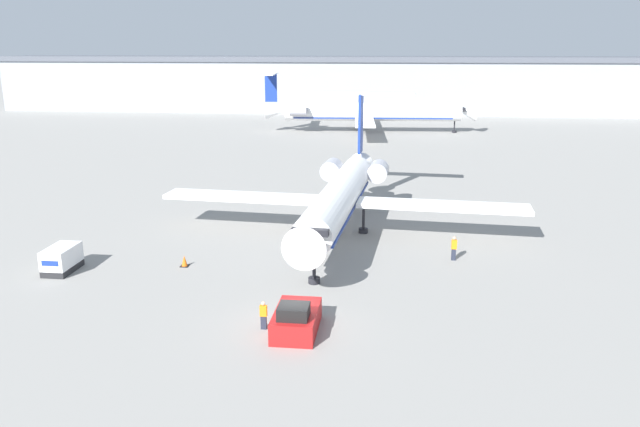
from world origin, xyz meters
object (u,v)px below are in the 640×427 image
(luggage_cart, at_px, (62,259))
(worker_by_wing, at_px, (454,248))
(pushback_tug, at_px, (296,319))
(airplane_main, at_px, (341,193))
(worker_near_tug, at_px, (264,315))
(airplane_parked_far_left, at_px, (367,112))
(traffic_cone_left, at_px, (184,261))

(luggage_cart, xyz_separation_m, worker_by_wing, (27.79, 5.75, 0.07))
(pushback_tug, bearing_deg, luggage_cart, 157.31)
(worker_by_wing, bearing_deg, pushback_tug, -126.40)
(airplane_main, height_order, worker_near_tug, airplane_main)
(pushback_tug, distance_m, airplane_parked_far_left, 83.78)
(airplane_main, distance_m, worker_by_wing, 10.96)
(worker_near_tug, distance_m, airplane_parked_far_left, 83.72)
(traffic_cone_left, bearing_deg, luggage_cart, -166.11)
(airplane_main, bearing_deg, pushback_tug, -92.51)
(airplane_parked_far_left, bearing_deg, pushback_tug, -89.90)
(airplane_main, height_order, luggage_cart, airplane_main)
(pushback_tug, height_order, worker_by_wing, pushback_tug)
(luggage_cart, xyz_separation_m, traffic_cone_left, (8.26, 2.04, -0.51))
(pushback_tug, bearing_deg, worker_near_tug, 177.75)
(luggage_cart, bearing_deg, airplane_parked_far_left, 76.81)
(airplane_main, bearing_deg, airplane_parked_far_left, 90.86)
(pushback_tug, distance_m, worker_near_tug, 1.89)
(airplane_main, distance_m, traffic_cone_left, 14.55)
(luggage_cart, bearing_deg, airplane_main, 31.44)
(worker_near_tug, height_order, airplane_parked_far_left, airplane_parked_far_left)
(worker_by_wing, bearing_deg, luggage_cart, -168.31)
(luggage_cart, height_order, worker_by_wing, worker_by_wing)
(airplane_main, relative_size, pushback_tug, 7.25)
(airplane_main, bearing_deg, traffic_cone_left, -138.15)
(worker_near_tug, height_order, worker_by_wing, worker_by_wing)
(pushback_tug, xyz_separation_m, traffic_cone_left, (-9.74, 9.57, -0.34))
(airplane_main, height_order, pushback_tug, airplane_main)
(traffic_cone_left, height_order, airplane_parked_far_left, airplane_parked_far_left)
(luggage_cart, bearing_deg, worker_near_tug, -24.81)
(luggage_cart, xyz_separation_m, airplane_parked_far_left, (17.86, 76.20, 2.88))
(worker_near_tug, relative_size, traffic_cone_left, 2.01)
(pushback_tug, height_order, luggage_cart, pushback_tug)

